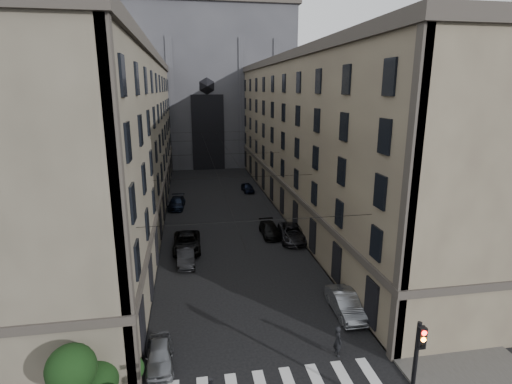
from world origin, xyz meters
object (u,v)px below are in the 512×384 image
gothic_tower (204,75)px  car_left_midfar (187,242)px  car_right_near (345,304)px  traffic_light_right (417,362)px  car_right_midfar (270,230)px  car_left_far (177,203)px  car_right_midnear (292,233)px  pedestrian (338,341)px  car_left_midnear (186,256)px  car_left_near (160,355)px  car_right_far (248,188)px

gothic_tower → car_left_midfar: 53.49m
car_right_near → traffic_light_right: bearing=-92.3°
car_right_midfar → car_left_far: bearing=129.5°
car_left_far → car_right_midnear: size_ratio=0.87×
car_left_midfar → car_left_far: car_left_midfar is taller
pedestrian → car_right_near: bearing=-32.2°
car_left_far → gothic_tower: bearing=86.2°
car_left_midnear → car_left_far: size_ratio=0.89×
traffic_light_right → car_left_near: 13.37m
gothic_tower → pedestrian: bearing=-86.6°
car_left_near → car_left_midnear: car_left_midnear is taller
gothic_tower → car_right_far: size_ratio=15.58×
gothic_tower → car_right_midfar: bearing=-85.0°
car_left_near → pedestrian: bearing=-7.6°
car_left_near → car_right_far: 39.10m
car_left_midnear → car_right_near: 14.71m
car_left_midfar → car_right_far: bearing=67.7°
car_left_midnear → traffic_light_right: bearing=-64.1°
car_left_far → car_right_near: size_ratio=1.06×
car_right_midnear → pedestrian: pedestrian is taller
traffic_light_right → car_right_midnear: 23.45m
car_left_midnear → car_right_near: car_right_near is taller
car_left_near → car_left_midnear: bearing=81.1°
car_left_midnear → pedestrian: 16.56m
car_left_near → car_left_midfar: 16.52m
car_right_near → car_right_far: 34.42m
car_left_midfar → car_right_far: 23.04m
car_left_far → car_right_near: (11.86, -27.54, 0.05)m
traffic_light_right → car_left_midfar: 24.78m
car_right_midfar → pedestrian: size_ratio=2.41×
car_left_midnear → car_left_near: bearing=-98.0°
car_right_midnear → car_right_midfar: size_ratio=1.23×
gothic_tower → traffic_light_right: gothic_tower is taller
car_left_far → pedestrian: 33.09m
car_right_near → car_right_midnear: 14.00m
car_right_far → car_left_near: bearing=-109.9°
car_left_far → car_right_far: (10.34, 6.85, -0.06)m
car_right_midnear → car_right_midfar: bearing=146.4°
gothic_tower → car_left_near: (-6.01, -66.96, -17.16)m
car_right_midnear → gothic_tower: bearing=103.2°
car_right_midnear → car_right_far: bearing=100.4°
car_left_midfar → car_right_near: car_left_midfar is taller
car_left_midnear → pedestrian: bearing=-60.4°
car_left_near → car_left_midnear: 13.34m
car_right_midfar → pedestrian: pedestrian is taller
traffic_light_right → car_left_far: size_ratio=1.08×
car_right_midfar → car_right_midnear: bearing=-39.9°
pedestrian → car_left_midnear: bearing=26.7°
traffic_light_right → car_right_far: bearing=91.2°
car_left_midfar → pedestrian: pedestrian is taller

